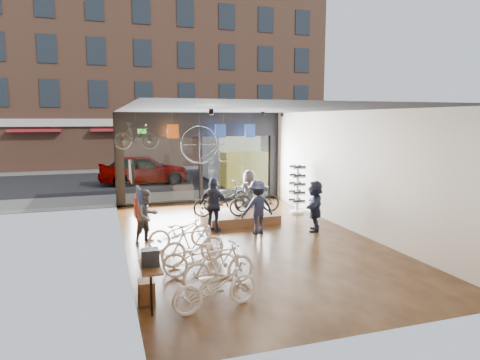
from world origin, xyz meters
name	(u,v)px	position (x,y,z in m)	size (l,w,h in m)	color
ground_plane	(246,239)	(0.00, 0.00, -0.02)	(7.00, 12.00, 0.04)	black
ceiling	(246,109)	(0.00, 0.00, 3.82)	(7.00, 12.00, 0.04)	black
wall_left	(121,181)	(-3.52, 0.00, 1.90)	(0.04, 12.00, 3.80)	#A55B31
wall_right	(351,171)	(3.52, 0.00, 1.90)	(0.04, 12.00, 3.80)	beige
wall_back	(369,223)	(0.00, -6.02, 1.90)	(7.00, 0.04, 3.80)	beige
storefront	(200,158)	(0.00, 6.00, 1.90)	(7.00, 0.26, 3.80)	black
exit_sign	(142,131)	(-2.40, 5.88, 3.05)	(0.35, 0.06, 0.18)	#198C26
street_road	(169,176)	(0.00, 15.00, -0.01)	(30.00, 18.00, 0.02)	black
sidewalk_near	(195,196)	(0.00, 7.20, 0.06)	(30.00, 2.40, 0.12)	slate
sidewalk_far	(160,168)	(0.00, 19.00, 0.06)	(30.00, 2.00, 0.12)	slate
opposite_building	(153,72)	(0.00, 21.50, 7.00)	(26.00, 5.00, 14.00)	brown
street_car	(144,169)	(-1.83, 12.00, 0.81)	(1.92, 4.77, 1.63)	gray
box_truck	(232,159)	(2.94, 11.00, 1.35)	(2.29, 6.88, 2.71)	silver
floor_bike_0	(216,286)	(-2.08, -4.31, 0.45)	(0.60, 1.73, 0.91)	beige
floor_bike_1	(219,265)	(-1.74, -3.33, 0.49)	(0.46, 1.64, 0.99)	beige
floor_bike_2	(200,258)	(-1.99, -2.65, 0.45)	(0.59, 1.70, 0.90)	beige
floor_bike_3	(193,244)	(-1.96, -1.74, 0.50)	(0.47, 1.68, 1.01)	beige
floor_bike_4	(180,232)	(-2.04, -0.41, 0.48)	(0.64, 1.84, 0.97)	beige
display_platform	(239,217)	(0.49, 2.17, 0.15)	(2.40, 1.80, 0.30)	brown
display_bike_left	(221,203)	(-0.29, 1.78, 0.78)	(0.63, 1.81, 0.95)	black
display_bike_mid	(257,199)	(1.11, 2.08, 0.78)	(0.45, 1.60, 0.96)	black
display_bike_right	(226,196)	(0.19, 2.83, 0.79)	(0.66, 1.88, 0.99)	black
customer_1	(147,216)	(-2.84, 0.52, 0.77)	(0.75, 0.59, 1.55)	#3F3F44
customer_2	(214,205)	(-0.70, 1.06, 0.86)	(1.01, 0.42, 1.72)	#161C33
customer_3	(258,207)	(0.54, 0.48, 0.83)	(1.07, 0.62, 1.66)	#161C33
customer_4	(249,192)	(1.17, 3.06, 0.83)	(0.81, 0.53, 1.67)	#3F3F44
customer_5	(315,206)	(2.38, 0.22, 0.81)	(1.50, 0.48, 1.61)	#161C33
sunglasses_rack	(297,189)	(2.95, 2.72, 0.92)	(0.54, 0.44, 1.83)	white
wall_merch	(139,236)	(-3.38, -3.50, 1.30)	(0.40, 2.40, 2.60)	navy
penny_farthing	(207,145)	(-0.01, 4.73, 2.50)	(1.88, 0.06, 1.50)	black
hung_bike	(136,136)	(-2.76, 4.20, 2.93)	(0.45, 1.58, 0.95)	black
jersey_left	(173,131)	(-1.27, 5.20, 3.05)	(0.45, 0.03, 0.55)	#CC5919
jersey_mid	(221,131)	(0.67, 5.20, 3.05)	(0.45, 0.03, 0.55)	#1E3F99
jersey_right	(250,131)	(1.94, 5.20, 3.05)	(0.45, 0.03, 0.55)	#1E3F99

